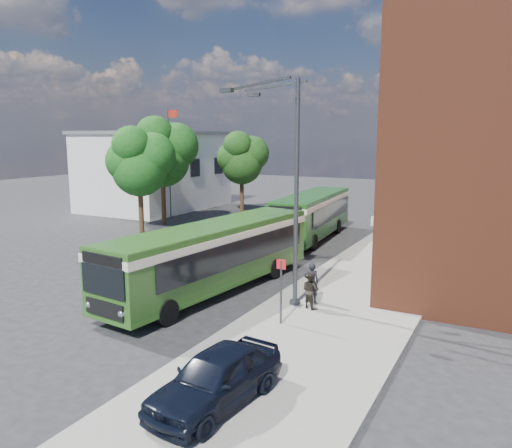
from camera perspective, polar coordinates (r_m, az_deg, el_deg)
The scene contains 15 objects.
ground at distance 24.56m, azimuth -4.91°, elevation -6.20°, with size 120.00×120.00×0.00m, color #252527.
pavement at distance 29.20m, azimuth 15.61°, elevation -3.77°, with size 6.00×48.00×0.15m, color gray.
kerb_line at distance 29.97m, azimuth 9.89°, elevation -3.33°, with size 0.12×48.00×0.01m, color beige.
white_building at distance 48.88m, azimuth -11.38°, elevation 6.07°, with size 9.40×13.40×7.30m.
flagpole at distance 41.46m, azimuth -9.83°, elevation 7.23°, with size 0.95×0.10×9.00m.
street_lamp at distance 19.62m, azimuth 3.67°, elevation 4.00°, with size 2.96×2.38×9.00m.
bus_stop_sign at distance 18.00m, azimuth 2.88°, elevation -7.23°, with size 0.35×0.08×2.52m.
bus_front at distance 22.11m, azimuth -4.86°, elevation -3.11°, with size 3.82×12.37×3.02m.
bus_rear at distance 33.71m, azimuth 6.42°, elevation 1.39°, with size 3.41×10.88×3.02m.
parked_car at distance 13.13m, azimuth -4.59°, elevation -17.09°, with size 1.69×4.19×1.43m, color black.
pedestrian_a at distance 20.49m, azimuth 6.34°, elevation -6.64°, with size 0.61×0.40×1.68m, color black.
pedestrian_b at distance 19.83m, azimuth 6.22°, elevation -7.55°, with size 0.70×0.55×1.45m, color black.
tree_left at distance 35.97m, azimuth -13.20°, elevation 7.02°, with size 4.48×4.26×7.56m.
tree_mid at distance 39.40m, azimuth -10.67°, elevation 8.15°, with size 4.96×4.72×8.38m.
tree_right at distance 44.90m, azimuth -1.61°, elevation 7.60°, with size 4.33×4.12×7.32m.
Camera 1 is at (12.83, -19.80, 6.83)m, focal length 35.00 mm.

